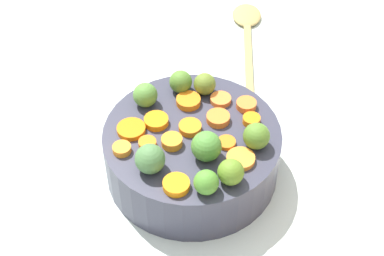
% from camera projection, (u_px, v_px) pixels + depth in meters
% --- Properties ---
extents(tabletop, '(2.40, 2.40, 0.02)m').
position_uv_depth(tabletop, '(181.00, 196.00, 0.84)').
color(tabletop, silver).
rests_on(tabletop, ground).
extents(serving_bowl_carrots, '(0.25, 0.25, 0.08)m').
position_uv_depth(serving_bowl_carrots, '(192.00, 152.00, 0.83)').
color(serving_bowl_carrots, '#363747').
rests_on(serving_bowl_carrots, tabletop).
extents(carrot_slice_0, '(0.04, 0.04, 0.01)m').
position_uv_depth(carrot_slice_0, '(156.00, 121.00, 0.81)').
color(carrot_slice_0, orange).
rests_on(carrot_slice_0, serving_bowl_carrots).
extents(carrot_slice_1, '(0.03, 0.03, 0.01)m').
position_uv_depth(carrot_slice_1, '(226.00, 143.00, 0.79)').
color(carrot_slice_1, orange).
rests_on(carrot_slice_1, serving_bowl_carrots).
extents(carrot_slice_2, '(0.04, 0.04, 0.01)m').
position_uv_depth(carrot_slice_2, '(188.00, 101.00, 0.84)').
color(carrot_slice_2, orange).
rests_on(carrot_slice_2, serving_bowl_carrots).
extents(carrot_slice_3, '(0.04, 0.04, 0.01)m').
position_uv_depth(carrot_slice_3, '(218.00, 118.00, 0.82)').
color(carrot_slice_3, orange).
rests_on(carrot_slice_3, serving_bowl_carrots).
extents(carrot_slice_4, '(0.04, 0.04, 0.01)m').
position_uv_depth(carrot_slice_4, '(190.00, 127.00, 0.81)').
color(carrot_slice_4, orange).
rests_on(carrot_slice_4, serving_bowl_carrots).
extents(carrot_slice_5, '(0.03, 0.03, 0.01)m').
position_uv_depth(carrot_slice_5, '(122.00, 149.00, 0.78)').
color(carrot_slice_5, orange).
rests_on(carrot_slice_5, serving_bowl_carrots).
extents(carrot_slice_6, '(0.04, 0.04, 0.01)m').
position_uv_depth(carrot_slice_6, '(131.00, 129.00, 0.80)').
color(carrot_slice_6, orange).
rests_on(carrot_slice_6, serving_bowl_carrots).
extents(carrot_slice_7, '(0.03, 0.03, 0.01)m').
position_uv_depth(carrot_slice_7, '(246.00, 105.00, 0.84)').
color(carrot_slice_7, orange).
rests_on(carrot_slice_7, serving_bowl_carrots).
extents(carrot_slice_8, '(0.03, 0.03, 0.01)m').
position_uv_depth(carrot_slice_8, '(147.00, 143.00, 0.78)').
color(carrot_slice_8, orange).
rests_on(carrot_slice_8, serving_bowl_carrots).
extents(carrot_slice_9, '(0.04, 0.04, 0.01)m').
position_uv_depth(carrot_slice_9, '(172.00, 141.00, 0.78)').
color(carrot_slice_9, orange).
rests_on(carrot_slice_9, serving_bowl_carrots).
extents(carrot_slice_10, '(0.04, 0.04, 0.01)m').
position_uv_depth(carrot_slice_10, '(221.00, 100.00, 0.85)').
color(carrot_slice_10, orange).
rests_on(carrot_slice_10, serving_bowl_carrots).
extents(carrot_slice_11, '(0.05, 0.05, 0.01)m').
position_uv_depth(carrot_slice_11, '(241.00, 159.00, 0.77)').
color(carrot_slice_11, orange).
rests_on(carrot_slice_11, serving_bowl_carrots).
extents(carrot_slice_12, '(0.03, 0.03, 0.01)m').
position_uv_depth(carrot_slice_12, '(251.00, 120.00, 0.81)').
color(carrot_slice_12, orange).
rests_on(carrot_slice_12, serving_bowl_carrots).
extents(carrot_slice_13, '(0.05, 0.05, 0.01)m').
position_uv_depth(carrot_slice_13, '(176.00, 185.00, 0.73)').
color(carrot_slice_13, orange).
rests_on(carrot_slice_13, serving_bowl_carrots).
extents(brussels_sprout_0, '(0.04, 0.04, 0.04)m').
position_uv_depth(brussels_sprout_0, '(145.00, 95.00, 0.83)').
color(brussels_sprout_0, '#528335').
rests_on(brussels_sprout_0, serving_bowl_carrots).
extents(brussels_sprout_1, '(0.03, 0.03, 0.03)m').
position_uv_depth(brussels_sprout_1, '(231.00, 172.00, 0.73)').
color(brussels_sprout_1, '#5B8124').
rests_on(brussels_sprout_1, serving_bowl_carrots).
extents(brussels_sprout_2, '(0.04, 0.04, 0.04)m').
position_uv_depth(brussels_sprout_2, '(256.00, 136.00, 0.78)').
color(brussels_sprout_2, '#517A29').
rests_on(brussels_sprout_2, serving_bowl_carrots).
extents(brussels_sprout_3, '(0.03, 0.03, 0.03)m').
position_uv_depth(brussels_sprout_3, '(181.00, 82.00, 0.85)').
color(brussels_sprout_3, '#4F782B').
rests_on(brussels_sprout_3, serving_bowl_carrots).
extents(brussels_sprout_4, '(0.04, 0.04, 0.04)m').
position_uv_depth(brussels_sprout_4, '(206.00, 146.00, 0.76)').
color(brussels_sprout_4, '#498433').
rests_on(brussels_sprout_4, serving_bowl_carrots).
extents(brussels_sprout_5, '(0.04, 0.04, 0.04)m').
position_uv_depth(brussels_sprout_5, '(150.00, 159.00, 0.74)').
color(brussels_sprout_5, '#487440').
rests_on(brussels_sprout_5, serving_bowl_carrots).
extents(brussels_sprout_6, '(0.03, 0.03, 0.03)m').
position_uv_depth(brussels_sprout_6, '(205.00, 84.00, 0.85)').
color(brussels_sprout_6, olive).
rests_on(brussels_sprout_6, serving_bowl_carrots).
extents(brussels_sprout_7, '(0.03, 0.03, 0.03)m').
position_uv_depth(brussels_sprout_7, '(206.00, 182.00, 0.72)').
color(brussels_sprout_7, '#4A872C').
rests_on(brussels_sprout_7, serving_bowl_carrots).
extents(wooden_spoon, '(0.31, 0.08, 0.01)m').
position_uv_depth(wooden_spoon, '(247.00, 30.00, 1.10)').
color(wooden_spoon, '#A88E50').
rests_on(wooden_spoon, tabletop).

